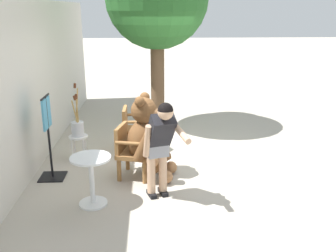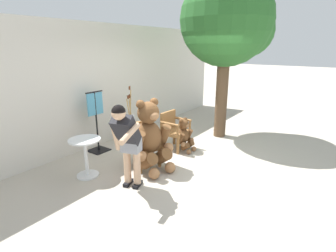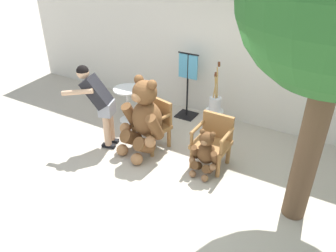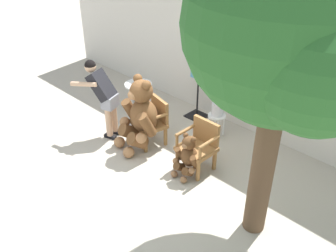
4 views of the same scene
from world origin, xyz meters
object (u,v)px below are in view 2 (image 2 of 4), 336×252
wooden_chair_left (141,143)px  brush_bucket (130,119)px  wooden_chair_right (174,129)px  teddy_bear_small (184,135)px  white_stool (131,130)px  clothing_display_stand (96,120)px  teddy_bear_large (150,136)px  patio_tree (230,23)px  round_side_table (86,153)px  person_visitor (127,139)px

wooden_chair_left → brush_bucket: brush_bucket is taller
wooden_chair_right → teddy_bear_small: size_ratio=1.12×
white_stool → clothing_display_stand: size_ratio=0.34×
teddy_bear_large → patio_tree: patio_tree is taller
teddy_bear_small → round_side_table: 2.20m
teddy_bear_large → teddy_bear_small: bearing=-1.5°
white_stool → clothing_display_stand: bearing=157.2°
person_visitor → clothing_display_stand: (0.82, 1.74, -0.18)m
white_stool → teddy_bear_small: bearing=-72.8°
wooden_chair_left → clothing_display_stand: 1.33m
patio_tree → clothing_display_stand: 3.86m
wooden_chair_left → patio_tree: bearing=-11.5°
wooden_chair_left → clothing_display_stand: size_ratio=0.63×
teddy_bear_large → person_visitor: bearing=-166.6°
wooden_chair_right → person_visitor: 2.05m
person_visitor → patio_tree: bearing=-1.7°
brush_bucket → patio_tree: patio_tree is taller
wooden_chair_right → person_visitor: person_visitor is taller
teddy_bear_small → person_visitor: 2.03m
person_visitor → round_side_table: 1.06m
patio_tree → clothing_display_stand: size_ratio=2.92×
wooden_chair_left → white_stool: (0.73, 0.99, -0.11)m
teddy_bear_large → white_stool: 1.49m
wooden_chair_left → person_visitor: size_ratio=0.58×
person_visitor → white_stool: size_ratio=3.24×
brush_bucket → patio_tree: size_ratio=0.24×
patio_tree → round_side_table: bearing=163.6°
wooden_chair_left → wooden_chair_right: bearing=0.1°
teddy_bear_large → person_visitor: 0.84m
wooden_chair_right → white_stool: size_ratio=1.87×
teddy_bear_small → clothing_display_stand: size_ratio=0.56×
teddy_bear_small → person_visitor: (-1.95, -0.16, 0.52)m
clothing_display_stand → round_side_table: bearing=-139.4°
wooden_chair_right → round_side_table: 2.12m
round_side_table → brush_bucket: bearing=16.0°
wooden_chair_left → white_stool: size_ratio=1.87×
wooden_chair_left → wooden_chair_right: same height
wooden_chair_left → clothing_display_stand: (-0.01, 1.30, 0.26)m
brush_bucket → clothing_display_stand: brush_bucket is taller
patio_tree → teddy_bear_small: bearing=170.3°
person_visitor → wooden_chair_left: bearing=28.1°
person_visitor → round_side_table: size_ratio=2.07×
brush_bucket → round_side_table: 1.74m
teddy_bear_large → person_visitor: (-0.79, -0.19, 0.22)m
wooden_chair_left → patio_tree: (2.66, -0.54, 2.36)m
wooden_chair_left → person_visitor: bearing=-151.9°
clothing_display_stand → brush_bucket: bearing=-22.8°
wooden_chair_right → teddy_bear_large: size_ratio=0.62×
teddy_bear_small → brush_bucket: 1.35m
teddy_bear_large → teddy_bear_small: 1.20m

